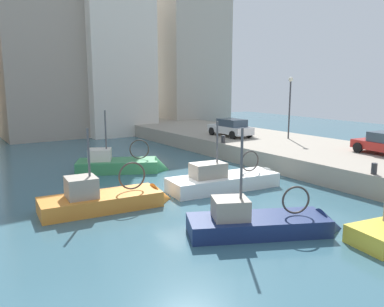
# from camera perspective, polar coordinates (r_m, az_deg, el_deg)

# --- Properties ---
(water_surface) EXTENTS (80.00, 80.00, 0.00)m
(water_surface) POSITION_cam_1_polar(r_m,az_deg,el_deg) (20.49, -1.32, -5.68)
(water_surface) COLOR #386070
(water_surface) RESTS_ON ground
(quay_wall) EXTENTS (9.00, 56.00, 1.20)m
(quay_wall) POSITION_cam_1_polar(r_m,az_deg,el_deg) (28.06, 18.92, -0.56)
(quay_wall) COLOR #9E9384
(quay_wall) RESTS_ON ground
(fishing_boat_green) EXTENTS (6.12, 4.36, 4.86)m
(fishing_boat_green) POSITION_cam_1_polar(r_m,az_deg,el_deg) (25.58, -9.96, -2.31)
(fishing_boat_green) COLOR #388951
(fishing_boat_green) RESTS_ON ground
(fishing_boat_navy) EXTENTS (6.23, 4.20, 4.87)m
(fishing_boat_navy) POSITION_cam_1_polar(r_m,az_deg,el_deg) (15.49, 10.80, -10.89)
(fishing_boat_navy) COLOR navy
(fishing_boat_navy) RESTS_ON ground
(fishing_boat_white) EXTENTS (7.04, 2.75, 4.54)m
(fishing_boat_white) POSITION_cam_1_polar(r_m,az_deg,el_deg) (21.32, 5.39, -4.77)
(fishing_boat_white) COLOR white
(fishing_boat_white) RESTS_ON ground
(fishing_boat_orange) EXTENTS (6.28, 2.59, 4.59)m
(fishing_boat_orange) POSITION_cam_1_polar(r_m,az_deg,el_deg) (18.39, -11.97, -7.41)
(fishing_boat_orange) COLOR orange
(fishing_boat_orange) RESTS_ON ground
(parked_car_white) EXTENTS (2.01, 4.24, 1.44)m
(parked_car_white) POSITION_cam_1_polar(r_m,az_deg,el_deg) (32.61, 5.65, 3.80)
(parked_car_white) COLOR silver
(parked_car_white) RESTS_ON quay_wall
(mooring_bollard_mid) EXTENTS (0.28, 0.28, 0.55)m
(mooring_bollard_mid) POSITION_cam_1_polar(r_m,az_deg,el_deg) (21.22, 25.03, -2.01)
(mooring_bollard_mid) COLOR #2D2D33
(mooring_bollard_mid) RESTS_ON quay_wall
(mooring_bollard_north) EXTENTS (0.28, 0.28, 0.55)m
(mooring_bollard_north) POSITION_cam_1_polar(r_m,az_deg,el_deg) (29.14, 4.57, 2.12)
(mooring_bollard_north) COLOR #2D2D33
(mooring_bollard_north) RESTS_ON quay_wall
(quay_streetlamp) EXTENTS (0.36, 0.36, 4.83)m
(quay_streetlamp) POSITION_cam_1_polar(r_m,az_deg,el_deg) (31.84, 14.11, 7.93)
(quay_streetlamp) COLOR #38383D
(quay_streetlamp) RESTS_ON quay_wall
(waterfront_building_west) EXTENTS (8.38, 8.38, 19.72)m
(waterfront_building_west) POSITION_cam_1_polar(r_m,az_deg,el_deg) (50.94, -0.72, 15.20)
(waterfront_building_west) COLOR #B2A899
(waterfront_building_west) RESTS_ON ground
(waterfront_building_central) EXTENTS (7.43, 9.18, 23.38)m
(waterfront_building_central) POSITION_cam_1_polar(r_m,az_deg,el_deg) (45.19, -12.11, 17.91)
(waterfront_building_central) COLOR silver
(waterfront_building_central) RESTS_ON ground
(waterfront_building_east) EXTENTS (9.01, 8.44, 15.58)m
(waterfront_building_east) POSITION_cam_1_polar(r_m,az_deg,el_deg) (43.80, -20.96, 12.58)
(waterfront_building_east) COLOR #A39384
(waterfront_building_east) RESTS_ON ground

